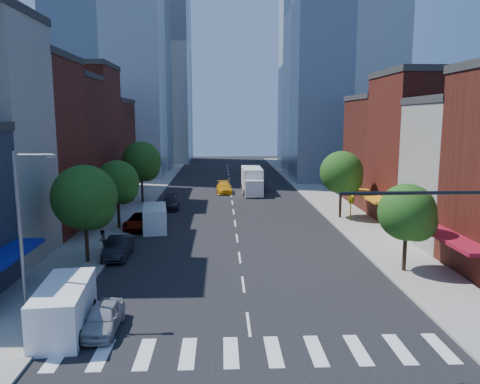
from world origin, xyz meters
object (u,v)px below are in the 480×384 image
Objects in this scene: parked_car_third at (140,221)px; traffic_car_oncoming at (260,185)px; parked_car_front at (103,318)px; taxi at (224,188)px; parked_car_second at (118,247)px; cargo_van_far at (155,218)px; box_truck at (252,181)px; parked_car_rear at (171,203)px; pedestrian_far at (102,240)px; traffic_car_far at (254,180)px; cargo_van_near at (63,309)px.

traffic_car_oncoming reaches higher than parked_car_third.
parked_car_front is 45.04m from taxi.
cargo_van_far reaches higher than parked_car_second.
box_truck is (12.57, 21.67, 1.00)m from parked_car_third.
parked_car_rear is 3.05× the size of pedestrian_far.
parked_car_rear is at bearing 61.90° from traffic_car_far.
parked_car_second is 36.81m from traffic_car_oncoming.
pedestrian_far reaches higher than parked_car_second.
parked_car_third is 0.99× the size of taxi.
parked_car_front is at bearing -100.53° from taxi.
parked_car_third is 10.27m from parked_car_rear.
traffic_car_oncoming is at bearing 164.33° from pedestrian_far.
parked_car_rear is 23.10m from traffic_car_far.
box_truck is (10.97, 22.32, 0.58)m from cargo_van_far.
traffic_car_oncoming is at bearing 46.51° from parked_car_rear.
taxi is at bearing 74.54° from parked_car_second.
cargo_van_near is 1.24× the size of traffic_car_oncoming.
traffic_car_far reaches higher than parked_car_third.
cargo_van_far is at bearing 80.39° from cargo_van_near.
traffic_car_far is at bearing 70.20° from cargo_van_near.
taxi is 31.57m from pedestrian_far.
parked_car_second is 2.43m from pedestrian_far.
parked_car_rear is at bearing 82.50° from parked_car_third.
traffic_car_far is at bearing 56.46° from parked_car_rear.
cargo_van_near is 46.01m from box_truck.
cargo_van_near is at bearing 79.50° from traffic_car_oncoming.
parked_car_front is 53.96m from traffic_car_far.
box_truck is (-1.34, -2.73, 0.95)m from traffic_car_oncoming.
box_truck is (12.57, 31.34, 0.93)m from parked_car_second.
box_truck is at bearing 43.89° from parked_car_rear.
taxi is at bearing 73.75° from cargo_van_near.
parked_car_front is at bearing 24.11° from pedestrian_far.
cargo_van_far is 3.50× the size of pedestrian_far.
box_truck is at bearing 63.60° from parked_car_third.
parked_car_second is 9.68m from parked_car_third.
traffic_car_oncoming is at bearing 64.04° from parked_car_third.
traffic_car_oncoming is 0.52× the size of box_truck.
parked_car_rear is (0.00, 32.69, 0.02)m from parked_car_front.
pedestrian_far is at bearing 69.98° from traffic_car_far.
parked_car_third is at bearing -120.41° from box_truck.
traffic_car_oncoming is (11.91, 47.01, 0.08)m from parked_car_front.
parked_car_front is at bearing -103.71° from box_truck.
pedestrian_far is at bearing 133.28° from parked_car_second.
parked_car_second is at bearing 84.59° from cargo_van_near.
parked_car_third is 1.11× the size of traffic_car_oncoming.
parked_car_front is 2.05m from cargo_van_near.
taxi is at bearing 175.64° from box_truck.
box_truck reaches higher than parked_car_third.
cargo_van_far reaches higher than traffic_car_far.
parked_car_second is 2.97× the size of pedestrian_far.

